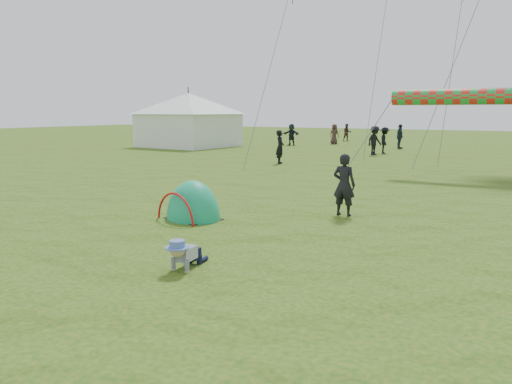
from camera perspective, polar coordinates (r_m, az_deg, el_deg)
The scene contains 15 objects.
ground at distance 9.53m, azimuth -7.61°, elevation -7.32°, with size 140.00×140.00×0.00m, color #194A0E.
crawling_toddler at distance 8.74m, azimuth -8.23°, elevation -6.91°, with size 0.52×0.75×0.57m, color black, non-canonical shape.
popup_tent at distance 12.77m, azimuth -7.17°, elevation -3.06°, with size 1.52×1.26×1.97m, color #009268.
standing_adult at distance 13.14m, azimuth 10.04°, elevation 0.82°, with size 0.59×0.39×1.63m, color black.
event_marquee at distance 39.09m, azimuth -7.70°, elevation 8.38°, with size 6.37×6.37×4.38m, color white, non-canonical shape.
crowd_person_3 at distance 33.43m, azimuth 14.49°, elevation 5.74°, with size 1.10×0.63×1.70m, color black.
crowd_person_5 at distance 40.11m, azimuth 4.06°, elevation 6.56°, with size 1.60×0.51×1.72m, color black.
crowd_person_6 at distance 26.03m, azimuth 2.76°, elevation 5.17°, with size 0.63×0.42×1.74m, color black.
crowd_person_7 at distance 46.59m, azimuth 10.36°, elevation 6.71°, with size 0.77×0.60×1.58m, color #3D2924.
crowd_person_11 at distance 37.20m, azimuth -5.18°, elevation 6.27°, with size 1.51×0.48×1.63m, color #1A242F.
crowd_person_13 at distance 50.36m, azimuth -2.19°, elevation 7.15°, with size 0.87×0.68×1.80m, color black.
crowd_person_14 at distance 37.96m, azimuth 16.12°, elevation 6.12°, with size 1.04×0.43×1.78m, color #1D2A37.
crowd_person_15 at distance 32.11m, azimuth 13.40°, elevation 5.75°, with size 1.16×0.67×1.80m, color black.
crowd_person_16 at distance 42.26m, azimuth 8.94°, elevation 6.56°, with size 0.81×0.53×1.66m, color #3A2725.
rainbow_tube_kite at distance 21.76m, azimuth 22.46°, elevation 10.03°, with size 0.64×0.64×5.43m, color red.
Camera 1 is at (5.58, -7.24, 2.70)m, focal length 35.00 mm.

